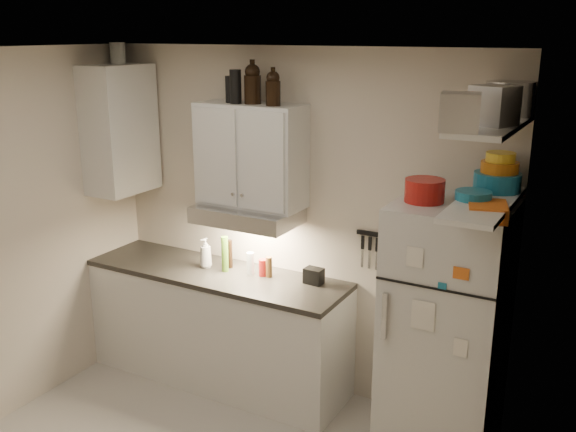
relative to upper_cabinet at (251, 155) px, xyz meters
The scene contains 34 objects.
ceiling 1.58m from the upper_cabinet, 77.33° to the right, with size 3.20×3.00×0.02m, color white.
back_wall 0.63m from the upper_cabinet, 30.26° to the left, with size 3.20×0.02×2.60m, color beige.
right_wall 2.39m from the upper_cabinet, 34.95° to the right, with size 0.02×3.00×2.60m, color beige.
base_cabinet 1.41m from the upper_cabinet, 151.63° to the right, with size 2.10×0.60×0.88m, color silver.
countertop 0.97m from the upper_cabinet, 151.63° to the right, with size 2.10×0.62×0.04m, color #292723.
upper_cabinet is the anchor object (origin of this frame).
side_cabinet 1.15m from the upper_cabinet, behind, with size 0.33×0.55×1.00m, color silver.
range_hood 0.44m from the upper_cabinet, 90.00° to the right, with size 0.76×0.46×0.12m, color silver.
fridge 1.84m from the upper_cabinet, ahead, with size 0.70×0.68×1.70m, color silver.
shelf_hi 1.82m from the upper_cabinet, 10.05° to the right, with size 0.30×0.95×0.03m, color silver.
shelf_lo 1.78m from the upper_cabinet, 10.05° to the right, with size 0.30×0.95×0.03m, color silver.
knife_strip 1.13m from the upper_cabinet, ahead, with size 0.42×0.02×0.03m, color black.
dutch_oven 1.39m from the upper_cabinet, ahead, with size 0.24×0.24×0.14m, color #A61813.
book_stack 1.83m from the upper_cabinet, 12.60° to the right, with size 0.21×0.26×0.09m, color orange.
spice_jar 1.62m from the upper_cabinet, ahead, with size 0.05×0.05×0.09m, color silver.
stock_pot 1.84m from the upper_cabinet, ahead, with size 0.28×0.28×0.20m, color silver.
tin_a 1.88m from the upper_cabinet, 12.33° to the right, with size 0.21×0.19×0.21m, color #AAAAAD.
tin_b 1.87m from the upper_cabinet, 22.55° to the right, with size 0.19×0.19×0.19m, color #AAAAAD.
bowl_teal 1.76m from the upper_cabinet, ahead, with size 0.28×0.28×0.11m, color #186887.
bowl_orange 1.77m from the upper_cabinet, ahead, with size 0.22×0.22×0.07m, color #BC6311.
bowl_yellow 1.77m from the upper_cabinet, ahead, with size 0.17×0.17×0.06m, color gold.
plates 1.71m from the upper_cabinet, 10.45° to the right, with size 0.21×0.21×0.05m, color #186887.
growler_a 0.52m from the upper_cabinet, 27.03° to the right, with size 0.12×0.12×0.28m, color black, non-canonical shape.
growler_b 0.55m from the upper_cabinet, 14.10° to the right, with size 0.10×0.10×0.24m, color black, non-canonical shape.
thermos_a 0.50m from the upper_cabinet, 139.40° to the right, with size 0.08×0.08×0.24m, color black.
thermos_b 0.49m from the upper_cabinet, 164.74° to the right, with size 0.07×0.07×0.19m, color black.
side_jar 1.40m from the upper_cabinet, behind, with size 0.12×0.12×0.16m, color silver.
soap_bottle 0.86m from the upper_cabinet, 164.50° to the right, with size 0.10×0.10×0.26m, color silver.
pepper_mill 0.84m from the upper_cabinet, 13.07° to the right, with size 0.05×0.05×0.16m, color brown.
oil_bottle 0.80m from the upper_cabinet, 151.71° to the right, with size 0.05×0.05×0.28m, color #436D1B.
vinegar_bottle 0.82m from the upper_cabinet, behind, with size 0.05×0.05×0.22m, color black.
clear_bottle 0.82m from the upper_cabinet, 75.78° to the right, with size 0.06×0.06×0.17m, color silver.
red_jar 0.85m from the upper_cabinet, 19.41° to the right, with size 0.06×0.06×0.13m, color #A61813.
caddy 0.99m from the upper_cabinet, ahead, with size 0.13×0.10×0.12m, color black.
Camera 1 is at (2.18, -2.57, 2.70)m, focal length 40.00 mm.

